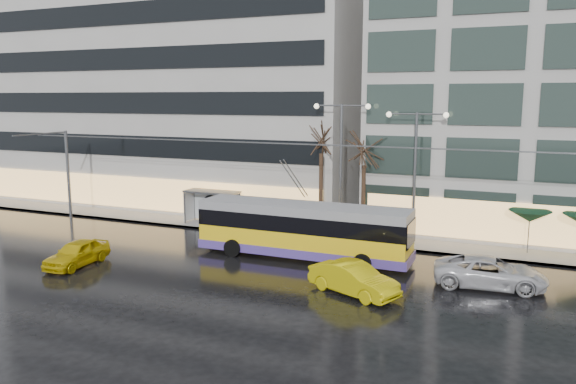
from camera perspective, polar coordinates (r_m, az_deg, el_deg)
The scene contains 18 objects.
ground at distance 30.38m, azimuth -4.68°, elevation -8.84°, with size 140.00×140.00×0.00m, color black.
sidewalk at distance 42.21m, azimuth 6.61°, elevation -3.50°, with size 80.00×10.00×0.15m, color gray.
kerb at distance 37.62m, azimuth 4.47°, elevation -5.09°, with size 80.00×0.10×0.15m, color slate.
building_left at distance 53.39m, azimuth -10.76°, elevation 11.10°, with size 34.00×14.00×22.00m, color #A5A29D.
trolleybus at distance 33.71m, azimuth 1.52°, elevation -4.08°, with size 12.95×5.06×6.00m.
catenary at distance 36.08m, azimuth 2.48°, elevation 1.08°, with size 42.24×5.12×7.00m.
bus_shelter at distance 42.95m, azimuth -8.04°, elevation -0.74°, with size 4.20×1.60×2.51m.
street_lamp_near at distance 38.23m, azimuth 5.42°, elevation 4.15°, with size 3.96×0.36×9.03m.
street_lamp_far at distance 37.07m, azimuth 12.81°, elevation 3.35°, with size 3.96×0.36×8.53m.
tree_a at distance 38.81m, azimuth 3.41°, elevation 5.88°, with size 3.20×3.20×8.40m.
tree_b at distance 38.16m, azimuth 7.77°, elevation 4.71°, with size 3.20×3.20×7.70m.
parasol_a at distance 37.19m, azimuth 23.35°, elevation -2.28°, with size 2.50×2.50×2.65m.
taxi_a at distance 34.66m, azimuth -20.65°, elevation -5.84°, with size 1.74×4.33×1.48m, color gold.
taxi_b at distance 28.10m, azimuth 6.67°, elevation -8.75°, with size 1.65×4.72×1.56m, color #D8C30B.
sedan_silver at distance 30.68m, azimuth 19.83°, elevation -7.69°, with size 2.57×5.58×1.55m, color silver.
pedestrian_a at distance 42.00m, azimuth -4.14°, elevation -1.42°, with size 1.14×1.16×2.19m.
pedestrian_b at distance 40.25m, azimuth -2.38°, elevation -2.57°, with size 0.95×0.75×1.94m.
pedestrian_c at distance 43.39m, azimuth -7.89°, elevation -1.53°, with size 1.45×1.28×2.11m.
Camera 1 is at (13.46, -25.50, 9.59)m, focal length 35.00 mm.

